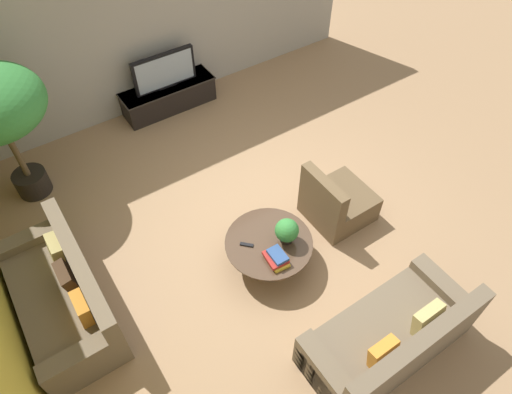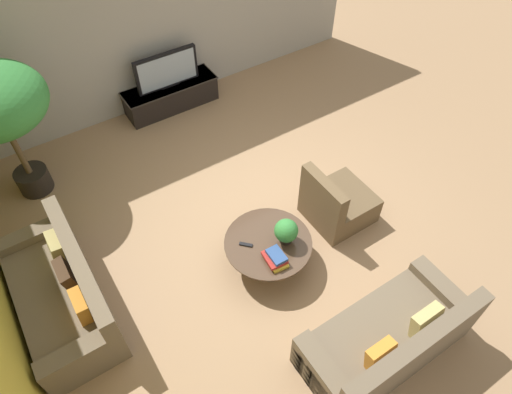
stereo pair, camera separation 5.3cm
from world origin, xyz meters
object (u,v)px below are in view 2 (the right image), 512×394
object	(u,v)px
television	(167,70)
couch_near_entry	(388,340)
coffee_table	(268,248)
potted_plant_tabletop	(286,231)
couch_by_wall	(63,294)
armchair_wicker	(337,204)
media_console	(171,95)

from	to	relation	value
television	couch_near_entry	world-z (taller)	television
coffee_table	potted_plant_tabletop	distance (m)	0.37
coffee_table	potted_plant_tabletop	size ratio (longest dim) A/B	3.06
couch_by_wall	potted_plant_tabletop	distance (m)	2.61
couch_by_wall	armchair_wicker	size ratio (longest dim) A/B	2.21
television	couch_near_entry	distance (m)	5.15
media_console	couch_near_entry	bearing A→B (deg)	-89.82
couch_by_wall	media_console	bearing A→B (deg)	135.91
armchair_wicker	couch_near_entry	bearing A→B (deg)	156.67
couch_near_entry	television	bearing A→B (deg)	-89.82
media_console	couch_by_wall	bearing A→B (deg)	-134.09
armchair_wicker	coffee_table	bearing A→B (deg)	94.67
television	coffee_table	size ratio (longest dim) A/B	0.99
couch_by_wall	armchair_wicker	bearing A→B (deg)	79.55
media_console	couch_by_wall	size ratio (longest dim) A/B	0.83
couch_near_entry	potted_plant_tabletop	bearing A→B (deg)	-81.81
couch_by_wall	couch_near_entry	xyz separation A→B (m)	(2.68, -2.38, -0.00)
television	armchair_wicker	distance (m)	3.50
couch_by_wall	potted_plant_tabletop	world-z (taller)	couch_by_wall
couch_by_wall	armchair_wicker	xyz separation A→B (m)	(3.44, -0.63, -0.01)
television	coffee_table	distance (m)	3.53
television	couch_by_wall	size ratio (longest dim) A/B	0.55
media_console	couch_near_entry	size ratio (longest dim) A/B	0.86
television	couch_by_wall	world-z (taller)	television
media_console	coffee_table	size ratio (longest dim) A/B	1.49
coffee_table	couch_by_wall	bearing A→B (deg)	162.29
couch_near_entry	potted_plant_tabletop	size ratio (longest dim) A/B	5.30
potted_plant_tabletop	couch_by_wall	bearing A→B (deg)	161.45
couch_by_wall	couch_near_entry	bearing A→B (deg)	48.49
potted_plant_tabletop	coffee_table	bearing A→B (deg)	151.71
couch_near_entry	potted_plant_tabletop	distance (m)	1.60
television	couch_near_entry	size ratio (longest dim) A/B	0.57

